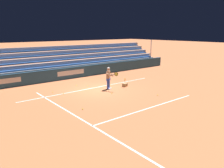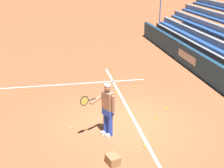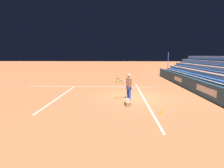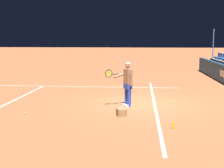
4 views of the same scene
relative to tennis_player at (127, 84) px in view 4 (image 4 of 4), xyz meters
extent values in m
plane|color=#B7663D|center=(0.68, -0.59, -0.89)|extent=(160.00, 160.00, 0.00)
cube|color=white|center=(0.68, -1.09, -0.89)|extent=(12.00, 0.10, 0.01)
cube|color=white|center=(4.79, 3.41, -0.89)|extent=(0.10, 12.00, 0.01)
cube|color=white|center=(0.68, 4.91, -0.89)|extent=(8.22, 0.10, 0.01)
cylinder|color=#4C70B2|center=(13.08, -6.12, 0.81)|extent=(0.08, 0.08, 3.40)
cylinder|color=blue|center=(-0.08, -0.09, -0.45)|extent=(0.15, 0.15, 0.88)
cylinder|color=blue|center=(0.10, 0.03, -0.45)|extent=(0.15, 0.15, 0.88)
cube|color=white|center=(-0.12, -0.03, -0.85)|extent=(0.24, 0.30, 0.09)
cube|color=white|center=(0.07, 0.08, -0.85)|extent=(0.24, 0.30, 0.09)
cube|color=blue|center=(0.01, -0.03, -0.09)|extent=(0.40, 0.37, 0.20)
cube|color=#A37556|center=(0.01, -0.03, 0.28)|extent=(0.42, 0.37, 0.58)
sphere|color=#A37556|center=(0.00, -0.02, 0.71)|extent=(0.21, 0.21, 0.21)
cylinder|color=white|center=(0.00, -0.02, 0.80)|extent=(0.20, 0.20, 0.05)
cylinder|color=#A37556|center=(-0.20, -0.16, 0.24)|extent=(0.09, 0.09, 0.56)
cylinder|color=#A37556|center=(0.11, 0.27, 0.33)|extent=(0.39, 0.54, 0.24)
cylinder|color=black|center=(-0.02, 0.48, 0.38)|extent=(0.19, 0.27, 0.03)
torus|color=black|center=(-0.17, 0.71, 0.42)|extent=(0.19, 0.28, 0.31)
cylinder|color=#D6D14C|center=(-0.17, 0.71, 0.42)|extent=(0.15, 0.23, 0.27)
cube|color=#A87F51|center=(-1.60, 0.12, -0.76)|extent=(0.47, 0.41, 0.26)
sphere|color=#CCE533|center=(-0.93, -0.97, -0.86)|extent=(0.07, 0.07, 0.07)
sphere|color=#CCE533|center=(-1.67, 3.53, -0.86)|extent=(0.07, 0.07, 0.07)
sphere|color=#CCE533|center=(0.76, -1.86, -0.86)|extent=(0.07, 0.07, 0.07)
sphere|color=#CCE533|center=(0.58, 1.11, -0.86)|extent=(0.07, 0.07, 0.07)
sphere|color=#CCE533|center=(1.44, -2.53, -0.86)|extent=(0.07, 0.07, 0.07)
sphere|color=#CCE533|center=(3.97, 2.65, -0.86)|extent=(0.07, 0.07, 0.07)
sphere|color=#CCE533|center=(3.82, -1.89, -0.86)|extent=(0.07, 0.07, 0.07)
sphere|color=#CCE533|center=(3.38, -1.01, -0.86)|extent=(0.07, 0.07, 0.07)
cylinder|color=yellow|center=(-3.05, -1.49, -0.78)|extent=(0.07, 0.07, 0.22)
camera|label=1|loc=(10.13, 13.10, 3.56)|focal=35.00mm
camera|label=2|loc=(-8.65, 1.47, 4.17)|focal=50.00mm
camera|label=3|loc=(-11.55, 0.63, 2.04)|focal=28.00mm
camera|label=4|loc=(-12.04, -0.53, 1.75)|focal=50.00mm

